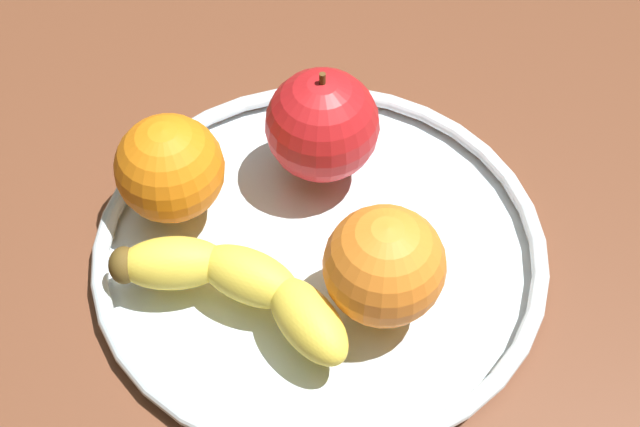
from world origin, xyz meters
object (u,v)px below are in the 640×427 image
object	(u,v)px
fruit_bowl	(320,248)
banana	(237,285)
orange_center	(170,169)
apple	(322,125)
orange_back_right	(384,266)

from	to	relation	value
fruit_bowl	banana	size ratio (longest dim) A/B	1.74
orange_center	apple	bearing A→B (deg)	-138.68
fruit_bowl	banana	bearing A→B (deg)	63.84
fruit_bowl	orange_back_right	xyz separation A→B (cm)	(-5.47, 3.06, 4.76)
apple	orange_back_right	size ratio (longest dim) A/B	1.15
orange_center	fruit_bowl	bearing A→B (deg)	-176.60
banana	apple	distance (cm)	13.32
apple	orange_center	bearing A→B (deg)	41.32
banana	apple	world-z (taller)	apple
apple	orange_center	size ratio (longest dim) A/B	1.19
banana	orange_center	distance (cm)	9.71
banana	orange_back_right	bearing A→B (deg)	-153.51
apple	orange_center	distance (cm)	11.02
apple	orange_back_right	xyz separation A→B (cm)	(-7.88, 9.70, -0.18)
orange_center	orange_back_right	bearing A→B (deg)	171.47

